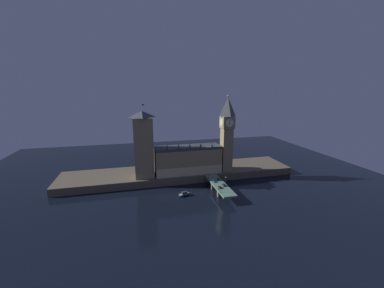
{
  "coord_description": "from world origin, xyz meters",
  "views": [
    {
      "loc": [
        -40.37,
        -175.35,
        83.76
      ],
      "look_at": [
        8.04,
        20.0,
        36.61
      ],
      "focal_mm": 22.0,
      "sensor_mm": 36.0,
      "label": 1
    }
  ],
  "objects_px": {
    "car_northbound_trail": "(220,187)",
    "street_lamp_near": "(220,188)",
    "street_lamp_mid": "(226,179)",
    "car_southbound_trail": "(219,179)",
    "clock_tower": "(227,132)",
    "car_northbound_lead": "(214,181)",
    "car_southbound_lead": "(224,185)",
    "boat_upstream": "(184,194)",
    "victoria_tower": "(143,144)",
    "pedestrian_near_rail": "(219,189)",
    "pedestrian_far_rail": "(209,177)",
    "street_lamp_far": "(208,174)"
  },
  "relations": [
    {
      "from": "car_northbound_trail",
      "to": "street_lamp_near",
      "type": "xyz_separation_m",
      "value": [
        -2.79,
        -7.99,
        3.07
      ]
    },
    {
      "from": "street_lamp_near",
      "to": "street_lamp_mid",
      "type": "height_order",
      "value": "street_lamp_mid"
    },
    {
      "from": "car_northbound_trail",
      "to": "car_southbound_trail",
      "type": "distance_m",
      "value": 16.37
    },
    {
      "from": "clock_tower",
      "to": "street_lamp_near",
      "type": "height_order",
      "value": "clock_tower"
    },
    {
      "from": "car_northbound_lead",
      "to": "car_southbound_lead",
      "type": "distance_m",
      "value": 10.85
    },
    {
      "from": "street_lamp_mid",
      "to": "boat_upstream",
      "type": "relative_size",
      "value": 0.6
    },
    {
      "from": "clock_tower",
      "to": "car_southbound_trail",
      "type": "xyz_separation_m",
      "value": [
        -15.3,
        -22.35,
        -37.12
      ]
    },
    {
      "from": "car_northbound_lead",
      "to": "car_southbound_trail",
      "type": "relative_size",
      "value": 0.83
    },
    {
      "from": "clock_tower",
      "to": "victoria_tower",
      "type": "bearing_deg",
      "value": 177.42
    },
    {
      "from": "clock_tower",
      "to": "street_lamp_mid",
      "type": "xyz_separation_m",
      "value": [
        -12.51,
        -31.28,
        -33.81
      ]
    },
    {
      "from": "pedestrian_near_rail",
      "to": "street_lamp_mid",
      "type": "bearing_deg",
      "value": 45.31
    },
    {
      "from": "victoria_tower",
      "to": "pedestrian_far_rail",
      "type": "relative_size",
      "value": 41.14
    },
    {
      "from": "car_southbound_lead",
      "to": "street_lamp_mid",
      "type": "bearing_deg",
      "value": 51.38
    },
    {
      "from": "victoria_tower",
      "to": "street_lamp_mid",
      "type": "distance_m",
      "value": 77.23
    },
    {
      "from": "car_southbound_lead",
      "to": "street_lamp_far",
      "type": "bearing_deg",
      "value": 112.6
    },
    {
      "from": "car_northbound_lead",
      "to": "street_lamp_mid",
      "type": "xyz_separation_m",
      "value": [
        7.58,
        -6.23,
        3.33
      ]
    },
    {
      "from": "street_lamp_mid",
      "to": "street_lamp_far",
      "type": "bearing_deg",
      "value": 125.19
    },
    {
      "from": "car_southbound_lead",
      "to": "boat_upstream",
      "type": "bearing_deg",
      "value": 172.85
    },
    {
      "from": "car_southbound_trail",
      "to": "street_lamp_near",
      "type": "xyz_separation_m",
      "value": [
        -7.58,
        -23.64,
        3.1
      ]
    },
    {
      "from": "pedestrian_near_rail",
      "to": "boat_upstream",
      "type": "relative_size",
      "value": 0.17
    },
    {
      "from": "victoria_tower",
      "to": "street_lamp_mid",
      "type": "height_order",
      "value": "victoria_tower"
    },
    {
      "from": "clock_tower",
      "to": "street_lamp_far",
      "type": "bearing_deg",
      "value": -144.12
    },
    {
      "from": "clock_tower",
      "to": "car_southbound_trail",
      "type": "relative_size",
      "value": 15.39
    },
    {
      "from": "car_southbound_lead",
      "to": "pedestrian_far_rail",
      "type": "distance_m",
      "value": 20.17
    },
    {
      "from": "street_lamp_far",
      "to": "street_lamp_near",
      "type": "bearing_deg",
      "value": -90.0
    },
    {
      "from": "clock_tower",
      "to": "car_northbound_trail",
      "type": "distance_m",
      "value": 56.78
    },
    {
      "from": "car_northbound_trail",
      "to": "car_northbound_lead",
      "type": "bearing_deg",
      "value": 90.0
    },
    {
      "from": "car_northbound_trail",
      "to": "boat_upstream",
      "type": "relative_size",
      "value": 0.37
    },
    {
      "from": "car_southbound_trail",
      "to": "boat_upstream",
      "type": "relative_size",
      "value": 0.44
    },
    {
      "from": "clock_tower",
      "to": "boat_upstream",
      "type": "height_order",
      "value": "clock_tower"
    },
    {
      "from": "victoria_tower",
      "to": "car_southbound_lead",
      "type": "height_order",
      "value": "victoria_tower"
    },
    {
      "from": "car_northbound_lead",
      "to": "pedestrian_far_rail",
      "type": "distance_m",
      "value": 9.43
    },
    {
      "from": "clock_tower",
      "to": "street_lamp_near",
      "type": "xyz_separation_m",
      "value": [
        -22.89,
        -46.0,
        -34.02
      ]
    },
    {
      "from": "clock_tower",
      "to": "victoria_tower",
      "type": "height_order",
      "value": "clock_tower"
    },
    {
      "from": "clock_tower",
      "to": "car_southbound_lead",
      "type": "xyz_separation_m",
      "value": [
        -15.3,
        -34.78,
        -37.12
      ]
    },
    {
      "from": "victoria_tower",
      "to": "pedestrian_near_rail",
      "type": "bearing_deg",
      "value": -39.61
    },
    {
      "from": "car_southbound_lead",
      "to": "pedestrian_near_rail",
      "type": "bearing_deg",
      "value": -137.47
    },
    {
      "from": "car_southbound_lead",
      "to": "car_northbound_trail",
      "type": "bearing_deg",
      "value": -145.99
    },
    {
      "from": "car_northbound_trail",
      "to": "car_southbound_lead",
      "type": "xyz_separation_m",
      "value": [
        4.79,
        3.23,
        -0.03
      ]
    },
    {
      "from": "victoria_tower",
      "to": "car_southbound_lead",
      "type": "distance_m",
      "value": 77.76
    },
    {
      "from": "clock_tower",
      "to": "pedestrian_near_rail",
      "type": "height_order",
      "value": "clock_tower"
    },
    {
      "from": "car_southbound_trail",
      "to": "street_lamp_near",
      "type": "bearing_deg",
      "value": -107.79
    },
    {
      "from": "street_lamp_near",
      "to": "street_lamp_mid",
      "type": "xyz_separation_m",
      "value": [
        10.38,
        14.72,
        0.21
      ]
    },
    {
      "from": "car_northbound_trail",
      "to": "street_lamp_far",
      "type": "distance_m",
      "value": 21.87
    },
    {
      "from": "street_lamp_near",
      "to": "street_lamp_far",
      "type": "relative_size",
      "value": 0.96
    },
    {
      "from": "victoria_tower",
      "to": "pedestrian_far_rail",
      "type": "distance_m",
      "value": 64.2
    },
    {
      "from": "car_northbound_trail",
      "to": "pedestrian_far_rail",
      "type": "bearing_deg",
      "value": 96.19
    },
    {
      "from": "clock_tower",
      "to": "car_northbound_trail",
      "type": "relative_size",
      "value": 18.33
    },
    {
      "from": "street_lamp_far",
      "to": "boat_upstream",
      "type": "bearing_deg",
      "value": -150.09
    },
    {
      "from": "clock_tower",
      "to": "victoria_tower",
      "type": "xyz_separation_m",
      "value": [
        -76.65,
        3.45,
        -8.44
      ]
    }
  ]
}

